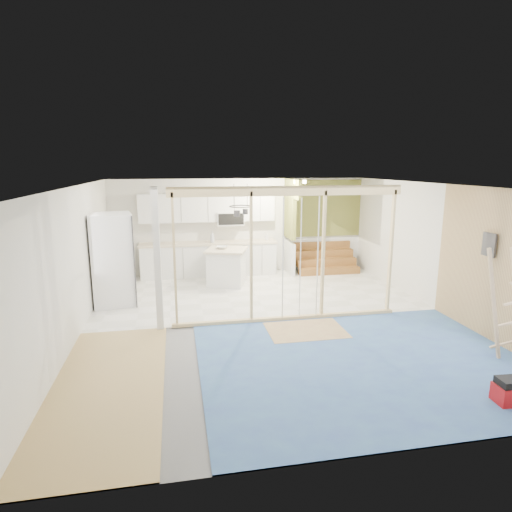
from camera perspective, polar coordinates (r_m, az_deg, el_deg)
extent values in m
cube|color=slate|center=(8.37, 2.11, -8.70)|extent=(7.00, 8.00, 0.01)
cube|color=silver|center=(7.83, 2.26, 9.38)|extent=(7.00, 8.00, 0.01)
cube|color=silver|center=(11.87, -2.14, 4.01)|extent=(7.00, 0.01, 2.60)
cube|color=silver|center=(4.36, 14.19, -10.84)|extent=(7.00, 0.01, 2.60)
cube|color=silver|center=(7.99, -23.09, -0.94)|extent=(0.01, 8.00, 2.60)
cube|color=silver|center=(9.41, 23.45, 0.86)|extent=(0.01, 8.00, 2.60)
cube|color=white|center=(10.22, -0.39, -4.74)|extent=(7.00, 4.00, 0.02)
cube|color=teal|center=(6.92, 14.27, -13.61)|extent=(5.00, 4.00, 0.02)
cube|color=tan|center=(6.43, -19.13, -16.03)|extent=(1.50, 4.00, 0.02)
cube|color=tan|center=(7.94, 6.65, -9.80)|extent=(1.40, 1.00, 0.01)
cube|color=beige|center=(7.91, 4.39, 8.66)|extent=(4.40, 0.09, 0.18)
cube|color=beige|center=(8.42, 4.12, -8.23)|extent=(4.40, 0.09, 0.06)
cube|color=silver|center=(7.81, -13.02, -0.57)|extent=(0.12, 0.14, 2.60)
cube|color=beige|center=(7.80, -10.82, -0.48)|extent=(0.04, 0.09, 2.40)
cube|color=beige|center=(7.92, -0.64, -0.08)|extent=(0.05, 0.09, 2.40)
cube|color=beige|center=(8.27, 8.94, 0.31)|extent=(0.04, 0.09, 2.40)
cube|color=beige|center=(8.84, 17.53, 0.64)|extent=(0.04, 0.09, 2.40)
cylinder|color=silver|center=(8.03, 3.61, -0.51)|extent=(0.02, 0.02, 2.35)
cylinder|color=silver|center=(8.28, 8.23, -0.23)|extent=(0.02, 0.02, 2.35)
cylinder|color=silver|center=(8.15, 5.94, -0.36)|extent=(0.02, 0.02, 2.35)
cube|color=white|center=(11.63, -6.27, -0.53)|extent=(3.60, 0.60, 0.88)
cube|color=beige|center=(11.54, -6.32, 1.72)|extent=(3.66, 0.64, 0.05)
cube|color=white|center=(10.63, -18.24, -2.29)|extent=(0.60, 1.60, 0.88)
cube|color=beige|center=(10.53, -18.41, 0.16)|extent=(0.64, 1.64, 0.05)
cube|color=white|center=(11.53, -6.48, 6.45)|extent=(3.60, 0.34, 0.75)
cube|color=silver|center=(11.58, -3.45, 5.04)|extent=(0.72, 0.38, 0.36)
cube|color=black|center=(11.39, -3.33, 4.92)|extent=(0.68, 0.02, 0.30)
cube|color=olive|center=(11.64, 4.56, 6.30)|extent=(0.10, 0.90, 1.60)
cube|color=white|center=(11.85, 4.45, -0.21)|extent=(0.10, 0.90, 0.90)
cube|color=olive|center=(10.93, 5.58, 8.79)|extent=(0.10, 0.50, 0.50)
cube|color=olive|center=(12.37, 8.99, 6.30)|extent=(2.20, 0.04, 1.60)
cube|color=white|center=(12.57, 8.80, 0.39)|extent=(2.20, 0.04, 0.90)
cube|color=brown|center=(11.92, 9.74, -2.00)|extent=(1.70, 0.26, 0.20)
cube|color=brown|center=(12.11, 9.35, -0.79)|extent=(1.70, 0.26, 0.20)
cube|color=brown|center=(12.31, 8.97, 0.38)|extent=(1.70, 0.26, 0.20)
cube|color=brown|center=(12.51, 8.60, 1.51)|extent=(1.70, 0.26, 0.20)
torus|color=black|center=(9.68, -2.06, 6.64)|extent=(0.52, 0.52, 0.02)
cylinder|color=black|center=(9.63, -2.96, 8.10)|extent=(0.01, 0.01, 0.50)
cylinder|color=black|center=(9.68, -1.18, 8.13)|extent=(0.01, 0.01, 0.50)
cylinder|color=#3D3D43|center=(9.58, -2.55, 5.67)|extent=(0.14, 0.14, 0.14)
cylinder|color=#3D3D43|center=(9.81, -1.44, 5.95)|extent=(0.12, 0.12, 0.12)
cube|color=#3D3D43|center=(8.21, 28.66, 1.35)|extent=(0.04, 0.30, 0.40)
cylinder|color=#FFEABF|center=(11.09, 5.89, 9.82)|extent=(0.32, 0.32, 0.08)
cube|color=white|center=(9.57, -18.63, -0.49)|extent=(0.99, 0.97, 1.98)
cube|color=#3D3D43|center=(9.52, -16.13, -0.39)|extent=(0.16, 0.78, 1.94)
cube|color=white|center=(10.70, -3.94, -1.67)|extent=(1.07, 1.07, 0.86)
cube|color=beige|center=(10.60, -3.97, 0.81)|extent=(1.19, 1.19, 0.05)
imported|color=silver|center=(10.62, -4.55, 1.16)|extent=(0.35, 0.35, 0.07)
imported|color=#9FA3B1|center=(11.44, -5.86, 2.56)|extent=(0.12, 0.12, 0.31)
imported|color=silver|center=(11.80, 1.42, 2.59)|extent=(0.11, 0.11, 0.18)
cube|color=#A30F12|center=(6.51, 30.74, -15.60)|extent=(0.38, 0.30, 0.26)
cube|color=black|center=(6.44, 30.91, -14.22)|extent=(0.34, 0.26, 0.09)
cube|color=tan|center=(7.42, 29.15, -5.71)|extent=(0.42, 0.07, 1.76)
cube|color=tan|center=(7.78, 30.06, -10.13)|extent=(0.42, 0.07, 0.12)
cube|color=tan|center=(7.71, 30.73, -7.71)|extent=(0.42, 0.07, 0.12)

